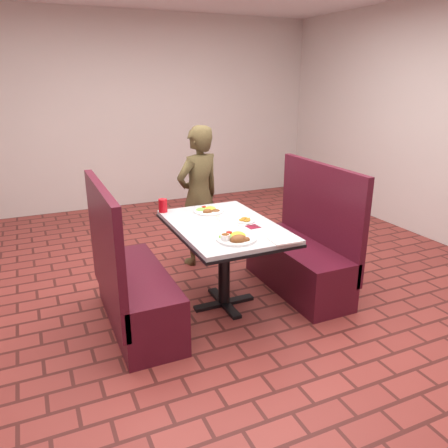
{
  "coord_description": "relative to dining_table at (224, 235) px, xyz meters",
  "views": [
    {
      "loc": [
        -1.4,
        -3.12,
        1.91
      ],
      "look_at": [
        0.0,
        0.0,
        0.75
      ],
      "focal_mm": 35.0,
      "sensor_mm": 36.0,
      "label": 1
    }
  ],
  "objects": [
    {
      "name": "room",
      "position": [
        0.0,
        0.0,
        1.26
      ],
      "size": [
        7.0,
        7.04,
        2.82
      ],
      "color": "maroon",
      "rests_on": "ground"
    },
    {
      "name": "dining_table",
      "position": [
        0.0,
        0.0,
        0.0
      ],
      "size": [
        0.81,
        1.21,
        0.75
      ],
      "color": "silver",
      "rests_on": "ground"
    },
    {
      "name": "booth_bench_left",
      "position": [
        -0.8,
        0.0,
        -0.32
      ],
      "size": [
        0.47,
        1.2,
        1.17
      ],
      "color": "#501220",
      "rests_on": "ground"
    },
    {
      "name": "booth_bench_right",
      "position": [
        0.8,
        0.0,
        -0.32
      ],
      "size": [
        0.47,
        1.2,
        1.17
      ],
      "color": "#501220",
      "rests_on": "ground"
    },
    {
      "name": "diner_person",
      "position": [
        0.15,
        0.98,
        0.07
      ],
      "size": [
        0.62,
        0.5,
        1.46
      ],
      "primitive_type": "imported",
      "rotation": [
        0.0,
        0.0,
        3.48
      ],
      "color": "brown",
      "rests_on": "ground"
    },
    {
      "name": "near_dinner_plate",
      "position": [
        -0.08,
        -0.38,
        0.13
      ],
      "size": [
        0.3,
        0.3,
        0.09
      ],
      "rotation": [
        0.0,
        0.0,
        0.17
      ],
      "color": "white",
      "rests_on": "dining_table"
    },
    {
      "name": "far_dinner_plate",
      "position": [
        0.01,
        0.37,
        0.12
      ],
      "size": [
        0.26,
        0.26,
        0.07
      ],
      "rotation": [
        0.0,
        0.0,
        0.42
      ],
      "color": "white",
      "rests_on": "dining_table"
    },
    {
      "name": "plantain_plate",
      "position": [
        0.19,
        -0.01,
        0.11
      ],
      "size": [
        0.16,
        0.16,
        0.02
      ],
      "rotation": [
        0.0,
        0.0,
        -0.04
      ],
      "color": "white",
      "rests_on": "dining_table"
    },
    {
      "name": "maroon_napkin",
      "position": [
        0.19,
        -0.16,
        0.1
      ],
      "size": [
        0.1,
        0.1,
        0.0
      ],
      "primitive_type": "cube",
      "rotation": [
        0.0,
        0.0,
        0.07
      ],
      "color": "maroon",
      "rests_on": "dining_table"
    },
    {
      "name": "spoon_utensil",
      "position": [
        0.19,
        -0.14,
        0.1
      ],
      "size": [
        0.08,
        0.1,
        0.0
      ],
      "primitive_type": "cube",
      "rotation": [
        0.0,
        0.0,
        0.61
      ],
      "color": "silver",
      "rests_on": "dining_table"
    },
    {
      "name": "red_tumbler",
      "position": [
        -0.36,
        0.54,
        0.16
      ],
      "size": [
        0.08,
        0.08,
        0.12
      ],
      "primitive_type": "cylinder",
      "color": "red",
      "rests_on": "dining_table"
    },
    {
      "name": "paper_napkin",
      "position": [
        0.25,
        -0.54,
        0.1
      ],
      "size": [
        0.23,
        0.18,
        0.01
      ],
      "primitive_type": "cube",
      "rotation": [
        0.0,
        0.0,
        -0.06
      ],
      "color": "white",
      "rests_on": "dining_table"
    },
    {
      "name": "knife_utensil",
      "position": [
        -0.11,
        -0.38,
        0.11
      ],
      "size": [
        0.02,
        0.18,
        0.0
      ],
      "primitive_type": "cube",
      "rotation": [
        0.0,
        0.0,
        -0.07
      ],
      "color": "silver",
      "rests_on": "dining_table"
    },
    {
      "name": "fork_utensil",
      "position": [
        -0.1,
        -0.37,
        0.11
      ],
      "size": [
        0.04,
        0.15,
        0.0
      ],
      "primitive_type": "cube",
      "rotation": [
        0.0,
        0.0,
        -0.19
      ],
      "color": "#BCBBC0",
      "rests_on": "dining_table"
    },
    {
      "name": "lettuce_shreds",
      "position": [
        0.04,
        0.06,
        0.1
      ],
      "size": [
        0.28,
        0.32,
        0.0
      ],
      "primitive_type": null,
      "color": "#9DC950",
      "rests_on": "dining_table"
    }
  ]
}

